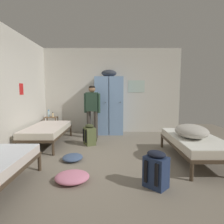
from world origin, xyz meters
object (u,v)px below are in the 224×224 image
object	(u,v)px
bed_left_rear	(48,130)
backpack_olive	(91,135)
clothes_pile_denim	(73,157)
clothes_pile_pink	(73,177)
bedding_heap	(192,131)
lotion_bottle	(54,115)
locker_bank	(110,104)
person_traveler	(93,107)
bed_right	(196,142)
backpack_navy	(157,170)
shelf_unit	(52,124)
water_bottle	(50,114)

from	to	relation	value
bed_left_rear	backpack_olive	xyz separation A→B (m)	(1.13, -0.06, -0.12)
clothes_pile_denim	clothes_pile_pink	bearing A→B (deg)	-79.09
bedding_heap	lotion_bottle	size ratio (longest dim) A/B	4.86
locker_bank	bed_left_rear	world-z (taller)	locker_bank
person_traveler	clothes_pile_pink	xyz separation A→B (m)	(-0.04, -2.82, -0.87)
bed_right	lotion_bottle	distance (m)	4.26
bedding_heap	backpack_navy	xyz separation A→B (m)	(-0.92, -1.05, -0.36)
bed_left_rear	bed_right	size ratio (longest dim) A/B	1.00
shelf_unit	person_traveler	size ratio (longest dim) A/B	0.37
bed_left_rear	backpack_navy	size ratio (longest dim) A/B	3.45
backpack_olive	clothes_pile_pink	bearing A→B (deg)	-91.24
water_bottle	clothes_pile_pink	distance (m)	3.66
bed_left_rear	person_traveler	distance (m)	1.42
locker_bank	person_traveler	size ratio (longest dim) A/B	1.33
person_traveler	water_bottle	size ratio (longest dim) A/B	6.77
shelf_unit	clothes_pile_denim	size ratio (longest dim) A/B	1.19
backpack_navy	locker_bank	bearing A→B (deg)	101.81
bed_left_rear	backpack_olive	world-z (taller)	backpack_olive
bed_right	lotion_bottle	bearing A→B (deg)	146.85
lotion_bottle	person_traveler	bearing A→B (deg)	-18.55
bedding_heap	person_traveler	size ratio (longest dim) A/B	0.52
water_bottle	lotion_bottle	world-z (taller)	water_bottle
shelf_unit	lotion_bottle	xyz separation A→B (m)	(0.07, -0.04, 0.30)
clothes_pile_pink	clothes_pile_denim	xyz separation A→B (m)	(-0.18, 0.94, -0.01)
backpack_navy	bedding_heap	bearing A→B (deg)	48.83
person_traveler	clothes_pile_pink	bearing A→B (deg)	-90.75
backpack_navy	clothes_pile_denim	world-z (taller)	backpack_navy
backpack_navy	bed_right	bearing A→B (deg)	47.47
bed_left_rear	backpack_navy	distance (m)	3.31
shelf_unit	bed_left_rear	world-z (taller)	shelf_unit
clothes_pile_denim	lotion_bottle	bearing A→B (deg)	114.98
locker_bank	clothes_pile_denim	distance (m)	2.73
clothes_pile_denim	bedding_heap	bearing A→B (deg)	-1.41
shelf_unit	backpack_navy	bearing A→B (deg)	-53.11
bedding_heap	clothes_pile_pink	size ratio (longest dim) A/B	1.50
shelf_unit	person_traveler	world-z (taller)	person_traveler
backpack_olive	shelf_unit	bearing A→B (deg)	138.78
shelf_unit	clothes_pile_pink	distance (m)	3.57
water_bottle	clothes_pile_pink	bearing A→B (deg)	-66.95
locker_bank	person_traveler	world-z (taller)	locker_bank
bed_left_rear	clothes_pile_denim	world-z (taller)	bed_left_rear
clothes_pile_pink	lotion_bottle	bearing A→B (deg)	111.18
backpack_olive	clothes_pile_pink	xyz separation A→B (m)	(-0.05, -2.09, -0.19)
backpack_olive	clothes_pile_denim	distance (m)	1.20
locker_bank	bed_left_rear	size ratio (longest dim) A/B	1.09
locker_bank	clothes_pile_denim	world-z (taller)	locker_bank
clothes_pile_denim	backpack_olive	bearing A→B (deg)	78.94
lotion_bottle	clothes_pile_pink	xyz separation A→B (m)	(1.26, -3.26, -0.57)
lotion_bottle	bed_left_rear	bearing A→B (deg)	-80.79
shelf_unit	lotion_bottle	distance (m)	0.31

